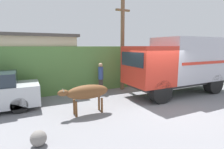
{
  "coord_description": "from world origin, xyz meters",
  "views": [
    {
      "loc": [
        -5.57,
        -6.03,
        2.69
      ],
      "look_at": [
        -2.21,
        0.77,
        1.46
      ],
      "focal_mm": 28.0,
      "sensor_mm": 36.0,
      "label": 1
    }
  ],
  "objects_px": {
    "cargo_truck": "(182,62)",
    "roadside_rock": "(39,138)",
    "brown_cow": "(87,92)",
    "utility_pole": "(122,44)",
    "pedestrian_on_hill": "(101,76)"
  },
  "relations": [
    {
      "from": "cargo_truck",
      "to": "roadside_rock",
      "type": "height_order",
      "value": "cargo_truck"
    },
    {
      "from": "cargo_truck",
      "to": "utility_pole",
      "type": "distance_m",
      "value": 3.59
    },
    {
      "from": "utility_pole",
      "to": "roadside_rock",
      "type": "relative_size",
      "value": 12.54
    },
    {
      "from": "utility_pole",
      "to": "roadside_rock",
      "type": "distance_m",
      "value": 7.39
    },
    {
      "from": "brown_cow",
      "to": "roadside_rock",
      "type": "relative_size",
      "value": 4.68
    },
    {
      "from": "utility_pole",
      "to": "roadside_rock",
      "type": "height_order",
      "value": "utility_pole"
    },
    {
      "from": "utility_pole",
      "to": "roadside_rock",
      "type": "xyz_separation_m",
      "value": [
        -5.19,
        -4.55,
        -2.62
      ]
    },
    {
      "from": "cargo_truck",
      "to": "brown_cow",
      "type": "height_order",
      "value": "cargo_truck"
    },
    {
      "from": "brown_cow",
      "to": "roadside_rock",
      "type": "distance_m",
      "value": 2.62
    },
    {
      "from": "cargo_truck",
      "to": "roadside_rock",
      "type": "bearing_deg",
      "value": -164.55
    },
    {
      "from": "brown_cow",
      "to": "pedestrian_on_hill",
      "type": "relative_size",
      "value": 1.17
    },
    {
      "from": "cargo_truck",
      "to": "pedestrian_on_hill",
      "type": "height_order",
      "value": "cargo_truck"
    },
    {
      "from": "brown_cow",
      "to": "pedestrian_on_hill",
      "type": "bearing_deg",
      "value": 68.12
    },
    {
      "from": "cargo_truck",
      "to": "brown_cow",
      "type": "xyz_separation_m",
      "value": [
        -5.8,
        -0.59,
        -0.91
      ]
    },
    {
      "from": "pedestrian_on_hill",
      "to": "brown_cow",
      "type": "bearing_deg",
      "value": 78.67
    }
  ]
}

